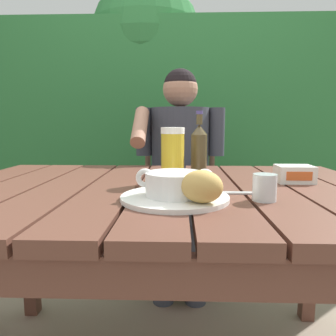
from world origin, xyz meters
The scene contains 12 objects.
dining_table centered at (0.00, 0.00, 0.66)m, with size 1.42×0.97×0.74m.
hedge_backdrop centered at (-0.04, 1.76, 1.00)m, with size 3.90×0.95×2.14m.
chair_near_diner centered at (0.06, 0.92, 0.48)m, with size 0.45×0.43×0.98m.
person_eating centered at (0.06, 0.73, 0.72)m, with size 0.48×0.47×1.23m.
serving_plate centered at (0.04, -0.19, 0.75)m, with size 0.28×0.28×0.01m.
soup_bowl centered at (0.04, -0.19, 0.78)m, with size 0.20×0.15×0.07m.
bread_roll centered at (0.11, -0.26, 0.79)m, with size 0.12×0.11×0.08m.
beer_glass centered at (0.03, 0.05, 0.83)m, with size 0.08×0.08×0.19m.
beer_bottle centered at (0.12, 0.12, 0.84)m, with size 0.06×0.06×0.24m.
water_glass_small centered at (0.27, -0.19, 0.78)m, with size 0.06×0.06×0.07m.
butter_tub centered at (0.44, 0.07, 0.77)m, with size 0.12×0.09×0.06m.
table_knife centered at (0.17, -0.11, 0.74)m, with size 0.17×0.02×0.01m.
Camera 1 is at (0.05, -1.00, 0.94)m, focal length 33.96 mm.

